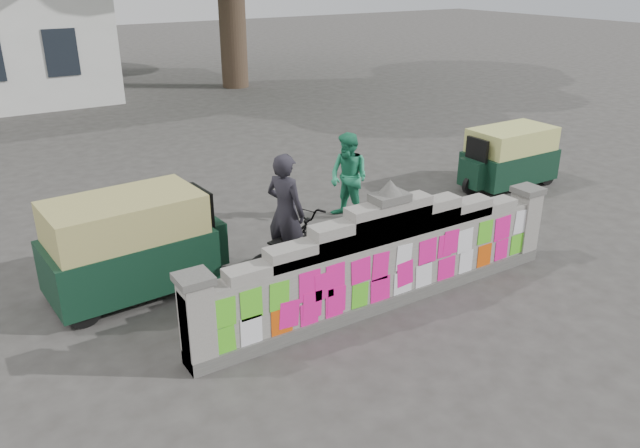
% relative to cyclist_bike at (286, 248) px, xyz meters
% --- Properties ---
extents(ground, '(100.00, 100.00, 0.00)m').
position_rel_cyclist_bike_xyz_m(ground, '(0.88, -1.50, -0.56)').
color(ground, '#383533').
rests_on(ground, ground).
extents(parapet_wall, '(6.48, 0.44, 2.01)m').
position_rel_cyclist_bike_xyz_m(parapet_wall, '(0.88, -1.51, 0.19)').
color(parapet_wall, '#4C4C49').
rests_on(parapet_wall, ground).
extents(cyclist_bike, '(2.27, 1.52, 1.13)m').
position_rel_cyclist_bike_xyz_m(cyclist_bike, '(0.00, 0.00, 0.00)').
color(cyclist_bike, black).
rests_on(cyclist_bike, ground).
extents(cyclist_rider, '(0.69, 0.82, 1.91)m').
position_rel_cyclist_bike_xyz_m(cyclist_rider, '(-0.00, 0.00, 0.39)').
color(cyclist_rider, '#24212A').
rests_on(cyclist_rider, ground).
extents(pedestrian, '(0.86, 1.01, 1.79)m').
position_rel_cyclist_bike_xyz_m(pedestrian, '(2.37, 1.64, 0.33)').
color(pedestrian, '#289669').
rests_on(pedestrian, ground).
extents(rickshaw_left, '(2.92, 1.49, 1.59)m').
position_rel_cyclist_bike_xyz_m(rickshaw_left, '(-2.21, 0.94, 0.26)').
color(rickshaw_left, black).
rests_on(rickshaw_left, ground).
extents(rickshaw_right, '(2.49, 1.16, 1.38)m').
position_rel_cyclist_bike_xyz_m(rickshaw_right, '(6.70, 1.37, 0.15)').
color(rickshaw_right, black).
rests_on(rickshaw_right, ground).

